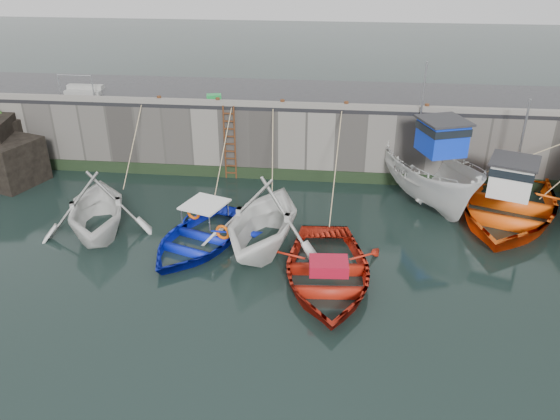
# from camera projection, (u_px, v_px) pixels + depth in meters

# --- Properties ---
(ground) EXTENTS (120.00, 120.00, 0.00)m
(ground) POSITION_uv_depth(u_px,v_px,m) (234.00, 325.00, 14.72)
(ground) COLOR black
(ground) RESTS_ON ground
(quay_back) EXTENTS (30.00, 5.00, 3.00)m
(quay_back) POSITION_uv_depth(u_px,v_px,m) (283.00, 128.00, 25.16)
(quay_back) COLOR slate
(quay_back) RESTS_ON ground
(road_back) EXTENTS (30.00, 5.00, 0.16)m
(road_back) POSITION_uv_depth(u_px,v_px,m) (283.00, 94.00, 24.45)
(road_back) COLOR black
(road_back) RESTS_ON quay_back
(kerb_back) EXTENTS (30.00, 0.30, 0.20)m
(kerb_back) POSITION_uv_depth(u_px,v_px,m) (277.00, 104.00, 22.28)
(kerb_back) COLOR slate
(kerb_back) RESTS_ON road_back
(algae_back) EXTENTS (30.00, 0.08, 0.50)m
(algae_back) POSITION_uv_depth(u_px,v_px,m) (277.00, 174.00, 23.46)
(algae_back) COLOR black
(algae_back) RESTS_ON ground
(ladder) EXTENTS (0.51, 0.08, 3.20)m
(ladder) POSITION_uv_depth(u_px,v_px,m) (230.00, 143.00, 23.02)
(ladder) COLOR #3F1E0F
(ladder) RESTS_ON ground
(boat_near_white) EXTENTS (5.37, 5.77, 2.47)m
(boat_near_white) POSITION_uv_depth(u_px,v_px,m) (99.00, 231.00, 19.45)
(boat_near_white) COLOR silver
(boat_near_white) RESTS_ON ground
(boat_near_white_rope) EXTENTS (0.04, 3.83, 3.10)m
(boat_near_white_rope) POSITION_uv_depth(u_px,v_px,m) (137.00, 186.00, 22.93)
(boat_near_white_rope) COLOR tan
(boat_near_white_rope) RESTS_ON ground
(boat_near_blue) EXTENTS (4.86, 5.71, 1.00)m
(boat_near_blue) POSITION_uv_depth(u_px,v_px,m) (199.00, 244.00, 18.63)
(boat_near_blue) COLOR #0C1DB8
(boat_near_blue) RESTS_ON ground
(boat_near_blue_rope) EXTENTS (0.04, 4.22, 3.10)m
(boat_near_blue_rope) POSITION_uv_depth(u_px,v_px,m) (224.00, 193.00, 22.33)
(boat_near_blue_rope) COLOR tan
(boat_near_blue_rope) RESTS_ON ground
(boat_near_blacktrim) EXTENTS (5.19, 5.76, 2.68)m
(boat_near_blacktrim) POSITION_uv_depth(u_px,v_px,m) (263.00, 246.00, 18.50)
(boat_near_blacktrim) COLOR white
(boat_near_blacktrim) RESTS_ON ground
(boat_near_blacktrim_rope) EXTENTS (0.04, 4.14, 3.10)m
(boat_near_blacktrim_rope) POSITION_uv_depth(u_px,v_px,m) (277.00, 195.00, 22.15)
(boat_near_blacktrim_rope) COLOR tan
(boat_near_blacktrim_rope) RESTS_ON ground
(boat_near_navy) EXTENTS (4.33, 5.78, 1.14)m
(boat_near_navy) POSITION_uv_depth(u_px,v_px,m) (326.00, 280.00, 16.66)
(boat_near_navy) COLOR #A91D0E
(boat_near_navy) RESTS_ON ground
(boat_near_navy_rope) EXTENTS (0.04, 5.68, 3.10)m
(boat_near_navy_rope) POSITION_uv_depth(u_px,v_px,m) (331.00, 208.00, 21.13)
(boat_near_navy_rope) COLOR tan
(boat_near_navy_rope) RESTS_ON ground
(boat_far_white) EXTENTS (4.50, 6.95, 5.51)m
(boat_far_white) POSITION_uv_depth(u_px,v_px,m) (429.00, 174.00, 21.38)
(boat_far_white) COLOR white
(boat_far_white) RESTS_ON ground
(boat_far_orange) EXTENTS (7.39, 8.58, 4.49)m
(boat_far_orange) POSITION_uv_depth(u_px,v_px,m) (507.00, 203.00, 20.35)
(boat_far_orange) COLOR #FF570D
(boat_far_orange) RESTS_ON ground
(fish_crate) EXTENTS (0.68, 0.51, 0.28)m
(fish_crate) POSITION_uv_depth(u_px,v_px,m) (214.00, 98.00, 23.07)
(fish_crate) COLOR #198B39
(fish_crate) RESTS_ON road_back
(railing) EXTENTS (1.60, 1.05, 1.00)m
(railing) POSITION_uv_depth(u_px,v_px,m) (84.00, 89.00, 24.07)
(railing) COLOR #A5A8AD
(railing) RESTS_ON road_back
(bollard_a) EXTENTS (0.18, 0.18, 0.28)m
(bollard_a) POSITION_uv_depth(u_px,v_px,m) (159.00, 99.00, 22.85)
(bollard_a) COLOR #3F1E0F
(bollard_a) RESTS_ON road_back
(bollard_b) EXTENTS (0.18, 0.18, 0.28)m
(bollard_b) POSITION_uv_depth(u_px,v_px,m) (218.00, 101.00, 22.60)
(bollard_b) COLOR #3F1E0F
(bollard_b) RESTS_ON road_back
(bollard_c) EXTENTS (0.18, 0.18, 0.28)m
(bollard_c) POSITION_uv_depth(u_px,v_px,m) (282.00, 103.00, 22.33)
(bollard_c) COLOR #3F1E0F
(bollard_c) RESTS_ON road_back
(bollard_d) EXTENTS (0.18, 0.18, 0.28)m
(bollard_d) POSITION_uv_depth(u_px,v_px,m) (346.00, 105.00, 22.08)
(bollard_d) COLOR #3F1E0F
(bollard_d) RESTS_ON road_back
(bollard_e) EXTENTS (0.18, 0.18, 0.28)m
(bollard_e) POSITION_uv_depth(u_px,v_px,m) (427.00, 107.00, 21.76)
(bollard_e) COLOR #3F1E0F
(bollard_e) RESTS_ON road_back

